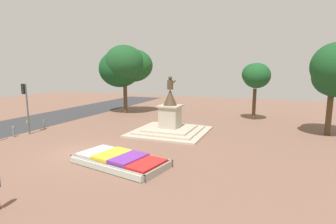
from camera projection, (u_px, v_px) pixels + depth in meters
name	position (u px, v px, depth m)	size (l,w,h in m)	color
ground_plane	(84.00, 153.00, 16.38)	(71.62, 71.62, 0.00)	brown
flower_planter	(120.00, 160.00, 14.37)	(5.70, 3.56, 0.55)	#38281C
statue_monument	(170.00, 123.00, 21.62)	(5.90, 5.90, 4.65)	#B3A994
traffic_light_mid_block	(26.00, 100.00, 20.76)	(0.42, 0.30, 4.06)	#4C5156
kerb_bollard_mid_b	(13.00, 131.00, 20.25)	(0.17, 0.17, 0.84)	slate
kerb_bollard_north	(44.00, 124.00, 22.96)	(0.11, 0.11, 0.84)	slate
park_tree_far_left	(125.00, 66.00, 30.88)	(6.18, 5.60, 7.94)	#4C3823
park_tree_far_right	(256.00, 75.00, 26.46)	(2.86, 3.14, 5.82)	#4C3823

